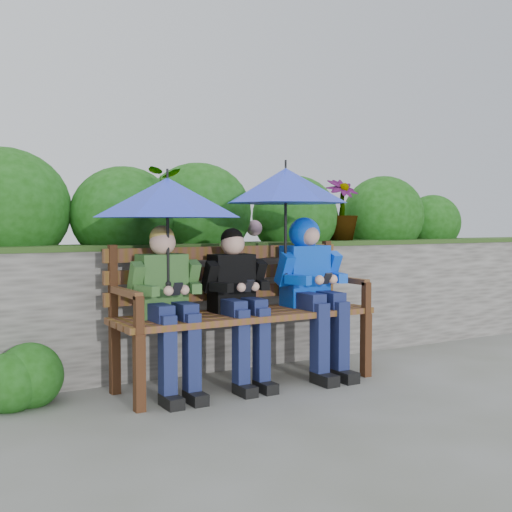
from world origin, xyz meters
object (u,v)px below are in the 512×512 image
park_bench (241,304)px  umbrella_left (168,198)px  boy_right (312,280)px  boy_left (168,299)px  boy_middle (238,296)px  umbrella_right (286,186)px

park_bench → umbrella_left: (-0.62, -0.09, 0.77)m
boy_right → umbrella_left: size_ratio=1.20×
park_bench → boy_right: (0.59, -0.09, 0.15)m
boy_right → park_bench: bearing=171.5°
park_bench → boy_left: size_ratio=1.68×
boy_left → park_bench: bearing=8.6°
boy_middle → boy_right: (0.66, 0.01, 0.08)m
boy_middle → umbrella_left: bearing=179.2°
park_bench → umbrella_right: size_ratio=2.11×
umbrella_left → boy_middle: bearing=-0.8°
boy_left → umbrella_right: umbrella_right is taller
boy_left → umbrella_left: 0.69m
umbrella_right → boy_right: bearing=-4.8°
boy_right → umbrella_right: umbrella_right is taller
boy_left → umbrella_left: size_ratio=1.14×
boy_middle → boy_right: 0.67m
umbrella_left → umbrella_right: umbrella_right is taller
boy_middle → umbrella_right: umbrella_right is taller
boy_middle → umbrella_right: size_ratio=1.24×
umbrella_right → boy_middle: bearing=-176.7°
boy_middle → umbrella_left: 0.89m
boy_left → umbrella_left: (0.01, 0.01, 0.69)m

